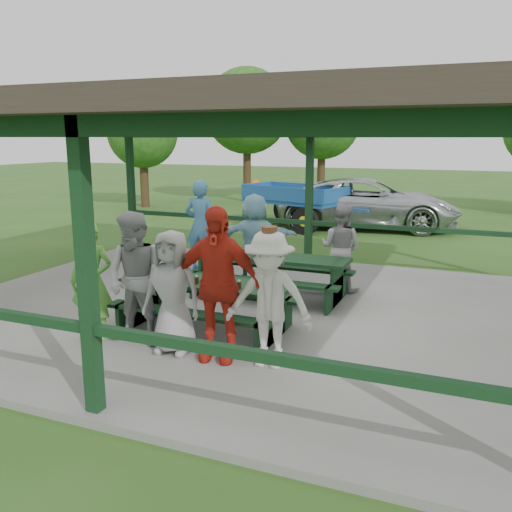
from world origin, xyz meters
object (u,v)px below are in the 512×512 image
at_px(picnic_table_far, 270,270).
at_px(contestant_white_fedora, 269,300).
at_px(contestant_grey_mid, 172,292).
at_px(contestant_red, 217,284).
at_px(farm_trailer, 295,205).
at_px(picnic_table_near, 206,299).
at_px(contestant_grey_left, 137,280).
at_px(spectator_blue, 201,225).
at_px(pickup_truck, 368,203).
at_px(spectator_lblue, 255,238).
at_px(contestant_green, 92,281).
at_px(spectator_grey, 341,248).

height_order(picnic_table_far, contestant_white_fedora, contestant_white_fedora).
distance_m(contestant_grey_mid, contestant_red, 0.66).
bearing_deg(farm_trailer, picnic_table_far, -57.74).
xyz_separation_m(picnic_table_far, farm_trailer, (-2.16, 7.93, 0.17)).
distance_m(picnic_table_near, contestant_grey_left, 1.13).
xyz_separation_m(contestant_grey_left, spectator_blue, (-1.21, 4.13, 0.05)).
xyz_separation_m(pickup_truck, farm_trailer, (-2.19, -0.93, -0.06)).
bearing_deg(spectator_lblue, contestant_red, 92.86).
xyz_separation_m(contestant_grey_mid, contestant_red, (0.64, 0.02, 0.17)).
height_order(contestant_green, pickup_truck, contestant_green).
relative_size(contestant_white_fedora, spectator_blue, 0.91).
distance_m(contestant_green, contestant_white_fedora, 2.64).
bearing_deg(spectator_blue, picnic_table_near, 113.10).
relative_size(contestant_red, spectator_lblue, 1.13).
height_order(contestant_white_fedora, pickup_truck, contestant_white_fedora).
relative_size(contestant_white_fedora, farm_trailer, 0.41).
xyz_separation_m(contestant_red, spectator_lblue, (-1.02, 3.73, -0.12)).
distance_m(contestant_red, spectator_lblue, 3.87).
xyz_separation_m(contestant_red, contestant_white_fedora, (0.70, 0.03, -0.13)).
relative_size(picnic_table_far, contestant_white_fedora, 1.59).
bearing_deg(contestant_grey_mid, contestant_red, -2.73).
xyz_separation_m(contestant_green, contestant_white_fedora, (2.64, 0.04, 0.02)).
bearing_deg(farm_trailer, contestant_red, -59.75).
relative_size(contestant_white_fedora, pickup_truck, 0.30).
relative_size(picnic_table_near, spectator_lblue, 1.43).
distance_m(picnic_table_near, spectator_grey, 3.19).
height_order(contestant_grey_mid, farm_trailer, contestant_grey_mid).
bearing_deg(spectator_blue, contestant_grey_mid, 107.40).
relative_size(spectator_grey, pickup_truck, 0.28).
distance_m(spectator_lblue, spectator_grey, 1.71).
height_order(spectator_lblue, spectator_grey, spectator_lblue).
relative_size(picnic_table_far, pickup_truck, 0.48).
bearing_deg(contestant_white_fedora, spectator_grey, 87.45).
bearing_deg(spectator_blue, spectator_lblue, 157.16).
relative_size(contestant_grey_mid, pickup_truck, 0.28).
distance_m(contestant_grey_left, spectator_blue, 4.31).
relative_size(picnic_table_near, contestant_grey_mid, 1.53).
bearing_deg(contestant_red, picnic_table_far, 91.81).
bearing_deg(spectator_blue, contestant_red, 114.49).
height_order(contestant_green, spectator_lblue, spectator_lblue).
bearing_deg(farm_trailer, spectator_lblue, -60.86).
height_order(picnic_table_far, spectator_grey, spectator_grey).
height_order(picnic_table_near, picnic_table_far, same).
height_order(picnic_table_far, spectator_blue, spectator_blue).
distance_m(contestant_green, contestant_grey_left, 0.73).
relative_size(contestant_grey_mid, spectator_blue, 0.84).
xyz_separation_m(picnic_table_near, contestant_green, (-1.33, -0.89, 0.36)).
height_order(spectator_grey, farm_trailer, spectator_grey).
bearing_deg(spectator_blue, farm_trailer, -94.93).
relative_size(picnic_table_near, spectator_grey, 1.57).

